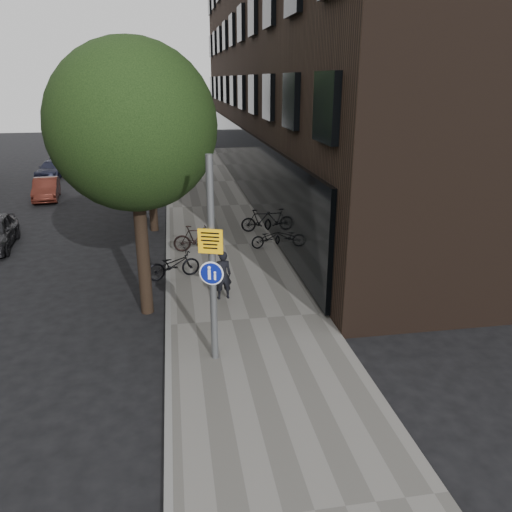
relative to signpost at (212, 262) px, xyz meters
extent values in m
plane|color=black|center=(0.88, -1.44, -2.57)|extent=(120.00, 120.00, 0.00)
cube|color=slate|center=(1.13, 8.56, -2.51)|extent=(4.50, 60.00, 0.12)
cube|color=slate|center=(-1.12, 8.56, -2.51)|extent=(0.15, 60.00, 0.13)
cube|color=black|center=(9.38, 20.56, 6.43)|extent=(12.00, 40.00, 18.00)
cylinder|color=black|center=(-1.72, 3.06, -0.97)|extent=(0.36, 0.36, 3.20)
sphere|color=black|center=(-1.72, 3.06, 2.73)|extent=(4.40, 4.40, 4.40)
sphere|color=black|center=(-1.32, 3.86, 1.73)|extent=(2.64, 2.64, 2.64)
cylinder|color=black|center=(-1.72, 11.56, -0.97)|extent=(0.36, 0.36, 3.20)
sphere|color=black|center=(-1.72, 11.56, 2.73)|extent=(5.00, 5.00, 5.00)
sphere|color=black|center=(-1.32, 12.36, 1.73)|extent=(3.00, 3.00, 3.00)
cylinder|color=black|center=(-1.72, 20.56, -0.97)|extent=(0.36, 0.36, 3.20)
sphere|color=black|center=(-1.72, 20.56, 2.73)|extent=(5.00, 5.00, 5.00)
sphere|color=black|center=(-1.32, 21.36, 1.73)|extent=(3.00, 3.00, 3.00)
cylinder|color=#595B5E|center=(0.00, 0.00, -0.02)|extent=(0.16, 0.16, 4.86)
cube|color=#EDAA0C|center=(0.00, 0.00, 0.52)|extent=(0.54, 0.22, 0.56)
cylinder|color=navy|center=(0.00, 0.00, -0.24)|extent=(0.47, 0.18, 0.50)
cylinder|color=white|center=(0.00, 0.00, -0.24)|extent=(0.53, 0.21, 0.56)
imported|color=black|center=(0.54, 3.39, -1.69)|extent=(0.60, 0.44, 1.53)
imported|color=black|center=(2.88, 8.00, -2.05)|extent=(1.62, 0.87, 0.81)
imported|color=black|center=(2.88, 10.16, -1.95)|extent=(1.70, 0.63, 1.00)
imported|color=black|center=(-0.92, 5.32, -1.98)|extent=(1.92, 1.12, 0.95)
imported|color=black|center=(-0.03, 7.98, -1.93)|extent=(1.75, 0.58, 1.04)
imported|color=#4E1E16|center=(-7.87, 18.78, -1.97)|extent=(1.74, 3.78, 1.20)
imported|color=#1B1D30|center=(-8.99, 25.96, -2.01)|extent=(1.96, 4.03, 1.13)
camera|label=1|loc=(-0.76, -10.53, 3.88)|focal=35.00mm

